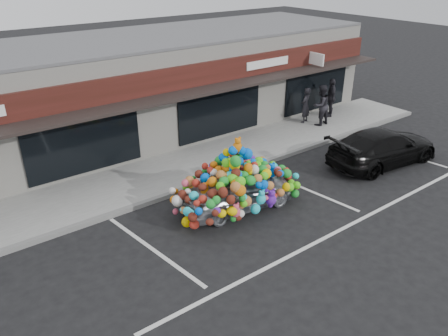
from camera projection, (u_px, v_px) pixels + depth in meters
ground at (246, 216)px, 13.80m from camera, size 90.00×90.00×0.00m
shop_building at (124, 90)px, 18.93m from camera, size 24.00×7.20×4.31m
sidewalk at (180, 169)px, 16.65m from camera, size 26.00×3.00×0.15m
kerb at (202, 184)px, 15.57m from camera, size 26.00×0.18×0.16m
parking_stripe_left at (153, 250)px, 12.23m from camera, size 0.73×4.37×0.01m
parking_stripe_mid at (303, 188)px, 15.45m from camera, size 0.73×4.37×0.01m
parking_stripe_right at (394, 151)px, 18.35m from camera, size 0.73×4.37×0.01m
lane_line at (345, 227)px, 13.22m from camera, size 14.00×0.12×0.01m
toy_car at (237, 186)px, 13.93m from camera, size 2.78×4.24×2.37m
black_sedan at (383, 147)px, 17.01m from camera, size 2.48×5.01×1.40m
pedestrian_a at (305, 105)px, 20.76m from camera, size 0.72×0.60×1.69m
pedestrian_b at (321, 105)px, 20.39m from camera, size 0.94×0.74×1.92m
pedestrian_c at (331, 97)px, 21.52m from camera, size 1.16×1.07×1.90m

